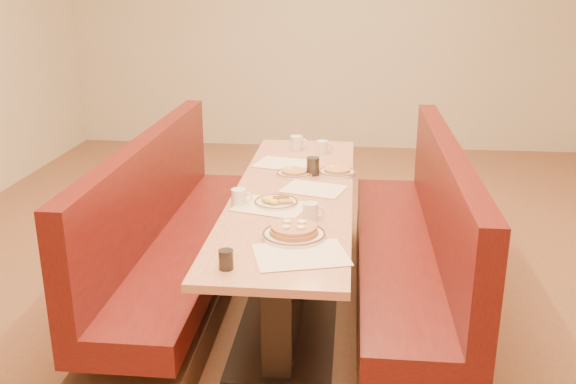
# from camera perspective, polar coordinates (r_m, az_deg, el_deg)

# --- Properties ---
(ground) EXTENTS (8.00, 8.00, 0.00)m
(ground) POSITION_cam_1_polar(r_m,az_deg,el_deg) (4.10, 0.44, -9.95)
(ground) COLOR #9E6647
(ground) RESTS_ON ground
(diner_table) EXTENTS (0.70, 2.50, 0.75)m
(diner_table) POSITION_cam_1_polar(r_m,az_deg,el_deg) (3.94, 0.45, -5.16)
(diner_table) COLOR black
(diner_table) RESTS_ON ground
(booth_left) EXTENTS (0.55, 2.50, 1.05)m
(booth_left) POSITION_cam_1_polar(r_m,az_deg,el_deg) (4.07, -9.91, -4.83)
(booth_left) COLOR #4C3326
(booth_left) RESTS_ON ground
(booth_right) EXTENTS (0.55, 2.50, 1.05)m
(booth_right) POSITION_cam_1_polar(r_m,az_deg,el_deg) (3.95, 11.15, -5.67)
(booth_right) COLOR #4C3326
(booth_right) RESTS_ON ground
(placemat_near_left) EXTENTS (0.45, 0.38, 0.00)m
(placemat_near_left) POSITION_cam_1_polar(r_m,az_deg,el_deg) (3.55, -1.52, -1.29)
(placemat_near_left) COLOR beige
(placemat_near_left) RESTS_ON diner_table
(placemat_near_right) EXTENTS (0.49, 0.42, 0.00)m
(placemat_near_right) POSITION_cam_1_polar(r_m,az_deg,el_deg) (2.94, 1.14, -5.60)
(placemat_near_right) COLOR beige
(placemat_near_right) RESTS_ON diner_table
(placemat_far_left) EXTENTS (0.45, 0.38, 0.00)m
(placemat_far_left) POSITION_cam_1_polar(r_m,az_deg,el_deg) (4.36, -0.24, 2.53)
(placemat_far_left) COLOR beige
(placemat_far_left) RESTS_ON diner_table
(placemat_far_right) EXTENTS (0.41, 0.36, 0.00)m
(placemat_far_right) POSITION_cam_1_polar(r_m,az_deg,el_deg) (3.84, 2.32, 0.28)
(placemat_far_right) COLOR beige
(placemat_far_right) RESTS_ON diner_table
(pancake_plate) EXTENTS (0.32, 0.32, 0.07)m
(pancake_plate) POSITION_cam_1_polar(r_m,az_deg,el_deg) (3.14, 0.52, -3.62)
(pancake_plate) COLOR silver
(pancake_plate) RESTS_ON diner_table
(eggs_plate) EXTENTS (0.25, 0.25, 0.05)m
(eggs_plate) POSITION_cam_1_polar(r_m,az_deg,el_deg) (3.59, -1.10, -0.87)
(eggs_plate) COLOR silver
(eggs_plate) RESTS_ON diner_table
(extra_plate_mid) EXTENTS (0.24, 0.24, 0.05)m
(extra_plate_mid) POSITION_cam_1_polar(r_m,az_deg,el_deg) (4.15, 4.37, 1.84)
(extra_plate_mid) COLOR silver
(extra_plate_mid) RESTS_ON diner_table
(extra_plate_far) EXTENTS (0.23, 0.23, 0.05)m
(extra_plate_far) POSITION_cam_1_polar(r_m,az_deg,el_deg) (4.11, 0.55, 1.71)
(extra_plate_far) COLOR silver
(extra_plate_far) RESTS_ON diner_table
(coffee_mug_a) EXTENTS (0.12, 0.08, 0.09)m
(coffee_mug_a) POSITION_cam_1_polar(r_m,az_deg,el_deg) (3.36, 2.07, -1.69)
(coffee_mug_a) COLOR silver
(coffee_mug_a) RESTS_ON diner_table
(coffee_mug_b) EXTENTS (0.12, 0.08, 0.09)m
(coffee_mug_b) POSITION_cam_1_polar(r_m,az_deg,el_deg) (3.58, -4.33, -0.43)
(coffee_mug_b) COLOR silver
(coffee_mug_b) RESTS_ON diner_table
(coffee_mug_c) EXTENTS (0.12, 0.08, 0.09)m
(coffee_mug_c) POSITION_cam_1_polar(r_m,az_deg,el_deg) (4.63, 3.10, 4.04)
(coffee_mug_c) COLOR silver
(coffee_mug_c) RESTS_ON diner_table
(coffee_mug_d) EXTENTS (0.13, 0.09, 0.10)m
(coffee_mug_d) POSITION_cam_1_polar(r_m,az_deg,el_deg) (4.72, 0.82, 4.41)
(coffee_mug_d) COLOR silver
(coffee_mug_d) RESTS_ON diner_table
(soda_tumbler_near) EXTENTS (0.07, 0.07, 0.09)m
(soda_tumbler_near) POSITION_cam_1_polar(r_m,az_deg,el_deg) (2.81, -5.53, -6.01)
(soda_tumbler_near) COLOR black
(soda_tumbler_near) RESTS_ON diner_table
(soda_tumbler_mid) EXTENTS (0.08, 0.08, 0.12)m
(soda_tumbler_mid) POSITION_cam_1_polar(r_m,az_deg,el_deg) (4.11, 2.23, 2.30)
(soda_tumbler_mid) COLOR black
(soda_tumbler_mid) RESTS_ON diner_table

